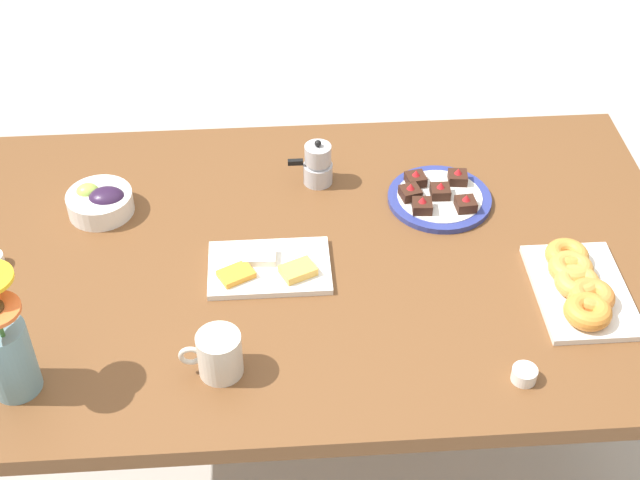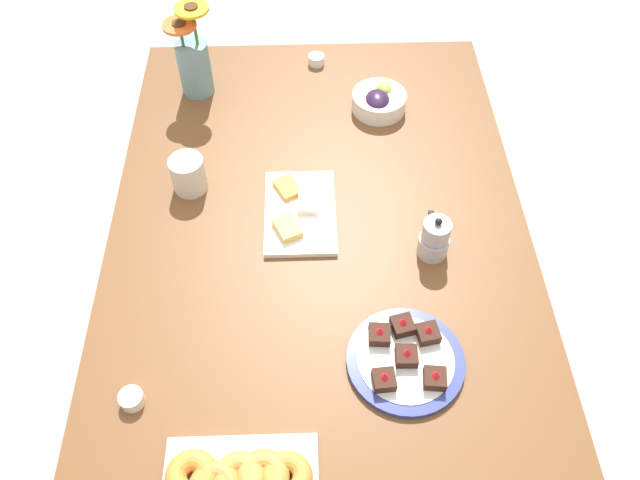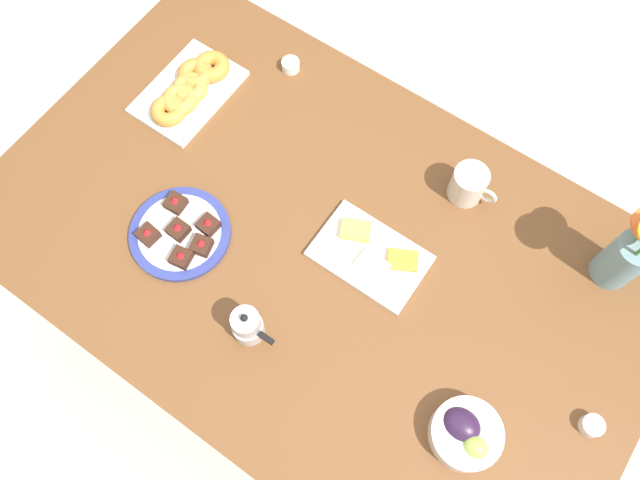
# 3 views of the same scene
# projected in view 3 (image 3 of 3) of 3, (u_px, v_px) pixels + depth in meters

# --- Properties ---
(ground_plane) EXTENTS (6.00, 6.00, 0.00)m
(ground_plane) POSITION_uv_depth(u_px,v_px,m) (320.00, 326.00, 2.16)
(ground_plane) COLOR #B7B2A8
(dining_table) EXTENTS (1.60, 1.00, 0.74)m
(dining_table) POSITION_uv_depth(u_px,v_px,m) (320.00, 259.00, 1.55)
(dining_table) COLOR brown
(dining_table) RESTS_ON ground_plane
(coffee_mug) EXTENTS (0.12, 0.08, 0.09)m
(coffee_mug) POSITION_uv_depth(u_px,v_px,m) (469.00, 184.00, 1.48)
(coffee_mug) COLOR beige
(coffee_mug) RESTS_ON dining_table
(grape_bowl) EXTENTS (0.15, 0.15, 0.07)m
(grape_bowl) POSITION_uv_depth(u_px,v_px,m) (465.00, 433.00, 1.28)
(grape_bowl) COLOR white
(grape_bowl) RESTS_ON dining_table
(cheese_platter) EXTENTS (0.26, 0.17, 0.03)m
(cheese_platter) POSITION_uv_depth(u_px,v_px,m) (371.00, 255.00, 1.46)
(cheese_platter) COLOR white
(cheese_platter) RESTS_ON dining_table
(croissant_platter) EXTENTS (0.19, 0.28, 0.05)m
(croissant_platter) POSITION_uv_depth(u_px,v_px,m) (190.00, 88.00, 1.62)
(croissant_platter) COLOR white
(croissant_platter) RESTS_ON dining_table
(jam_cup_honey) EXTENTS (0.05, 0.05, 0.03)m
(jam_cup_honey) POSITION_uv_depth(u_px,v_px,m) (592.00, 426.00, 1.30)
(jam_cup_honey) COLOR white
(jam_cup_honey) RESTS_ON dining_table
(jam_cup_berry) EXTENTS (0.05, 0.05, 0.03)m
(jam_cup_berry) POSITION_uv_depth(u_px,v_px,m) (291.00, 65.00, 1.66)
(jam_cup_berry) COLOR white
(jam_cup_berry) RESTS_ON dining_table
(dessert_plate) EXTENTS (0.24, 0.24, 0.05)m
(dessert_plate) POSITION_uv_depth(u_px,v_px,m) (180.00, 233.00, 1.48)
(dessert_plate) COLOR navy
(dessert_plate) RESTS_ON dining_table
(flower_vase) EXTENTS (0.10, 0.13, 0.27)m
(flower_vase) POSITION_uv_depth(u_px,v_px,m) (626.00, 257.00, 1.36)
(flower_vase) COLOR #6B939E
(flower_vase) RESTS_ON dining_table
(moka_pot) EXTENTS (0.11, 0.07, 0.12)m
(moka_pot) POSITION_uv_depth(u_px,v_px,m) (247.00, 326.00, 1.35)
(moka_pot) COLOR #B7B7BC
(moka_pot) RESTS_ON dining_table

